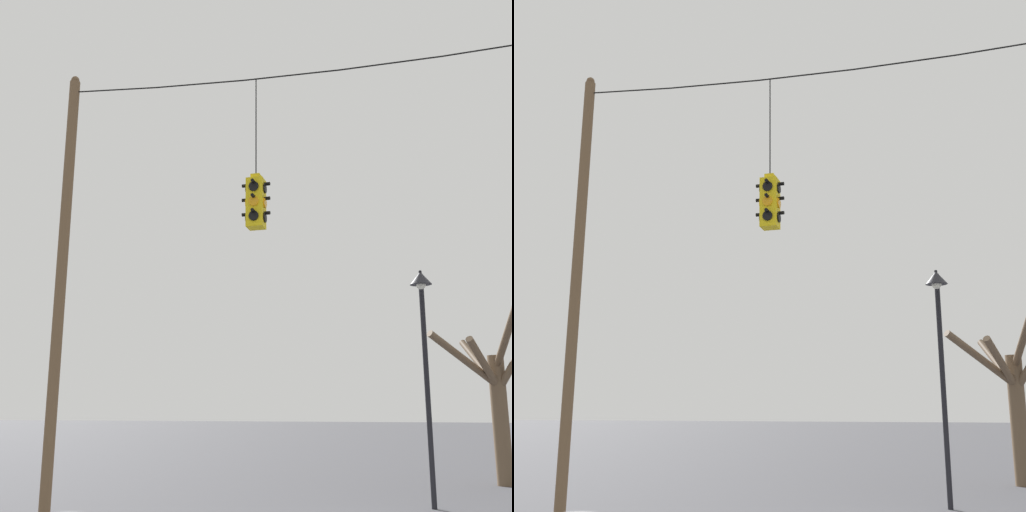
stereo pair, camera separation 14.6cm
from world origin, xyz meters
TOP-DOWN VIEW (x-y plane):
  - utility_pole_left at (-7.04, 0.12)m, footprint 0.23×0.23m
  - span_wire at (0.00, 0.12)m, footprint 14.08×0.03m
  - traffic_light_over_intersection at (-2.76, 0.12)m, footprint 0.58×0.58m
  - street_lamp at (0.32, 3.56)m, footprint 0.50×0.86m
  - bare_tree at (2.25, 8.76)m, footprint 3.37×4.50m

SIDE VIEW (x-z plane):
  - bare_tree at x=2.25m, z-range 0.15..5.10m
  - street_lamp at x=0.32m, z-range 1.31..6.60m
  - utility_pole_left at x=-7.04m, z-range -0.01..9.55m
  - traffic_light_over_intersection at x=-2.76m, z-range 4.56..7.80m
  - span_wire at x=0.00m, z-range 8.77..9.13m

